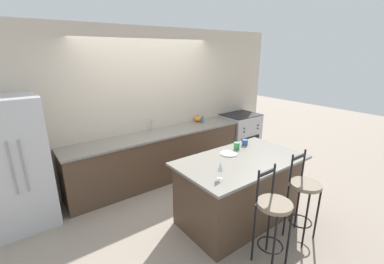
% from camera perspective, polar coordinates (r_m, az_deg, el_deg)
% --- Properties ---
extents(ground_plane, '(18.00, 18.00, 0.00)m').
position_cam_1_polar(ground_plane, '(4.68, -4.90, -11.84)').
color(ground_plane, gray).
extents(wall_back, '(6.00, 0.07, 2.70)m').
position_cam_1_polar(wall_back, '(4.77, -9.68, 5.90)').
color(wall_back, beige).
rests_on(wall_back, ground_plane).
extents(back_counter, '(3.32, 0.66, 0.90)m').
position_cam_1_polar(back_counter, '(4.77, -7.39, -5.33)').
color(back_counter, '#4C3828').
rests_on(back_counter, ground_plane).
extents(sink_faucet, '(0.02, 0.13, 0.22)m').
position_cam_1_polar(sink_faucet, '(4.75, -8.84, 1.95)').
color(sink_faucet, '#ADAFB5').
rests_on(sink_faucet, back_counter).
extents(kitchen_island, '(1.75, 1.02, 0.91)m').
position_cam_1_polar(kitchen_island, '(3.72, 10.48, -12.35)').
color(kitchen_island, '#4C3828').
rests_on(kitchen_island, ground_plane).
extents(refrigerator, '(0.73, 0.71, 1.77)m').
position_cam_1_polar(refrigerator, '(4.06, -34.32, -5.95)').
color(refrigerator, '#BCBCC1').
rests_on(refrigerator, ground_plane).
extents(oven_range, '(0.79, 0.66, 0.94)m').
position_cam_1_polar(oven_range, '(5.98, 10.53, -0.49)').
color(oven_range, '#B7B7BC').
rests_on(oven_range, ground_plane).
extents(bar_stool_near, '(0.37, 0.37, 1.14)m').
position_cam_1_polar(bar_stool_near, '(3.01, 17.51, -17.06)').
color(bar_stool_near, black).
rests_on(bar_stool_near, ground_plane).
extents(bar_stool_far, '(0.37, 0.37, 1.14)m').
position_cam_1_polar(bar_stool_far, '(3.51, 23.54, -12.45)').
color(bar_stool_far, black).
rests_on(bar_stool_far, ground_plane).
extents(dinner_plate, '(0.25, 0.25, 0.02)m').
position_cam_1_polar(dinner_plate, '(3.65, 8.15, -4.75)').
color(dinner_plate, beige).
rests_on(dinner_plate, kitchen_island).
extents(wine_glass, '(0.06, 0.06, 0.20)m').
position_cam_1_polar(wine_glass, '(2.92, 6.31, -7.75)').
color(wine_glass, white).
rests_on(wine_glass, kitchen_island).
extents(coffee_mug, '(0.12, 0.09, 0.09)m').
position_cam_1_polar(coffee_mug, '(4.03, 11.68, -2.28)').
color(coffee_mug, '#335689').
rests_on(coffee_mug, kitchen_island).
extents(tumbler_cup, '(0.08, 0.08, 0.11)m').
position_cam_1_polar(tumbler_cup, '(3.81, 9.91, -3.11)').
color(tumbler_cup, '#3D934C').
rests_on(tumbler_cup, kitchen_island).
extents(pumpkin_decoration, '(0.15, 0.15, 0.14)m').
position_cam_1_polar(pumpkin_decoration, '(5.31, 1.36, 2.92)').
color(pumpkin_decoration, orange).
rests_on(pumpkin_decoration, back_counter).
extents(soap_bottle, '(0.05, 0.05, 0.15)m').
position_cam_1_polar(soap_bottle, '(5.23, 2.39, 2.73)').
color(soap_bottle, teal).
rests_on(soap_bottle, back_counter).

